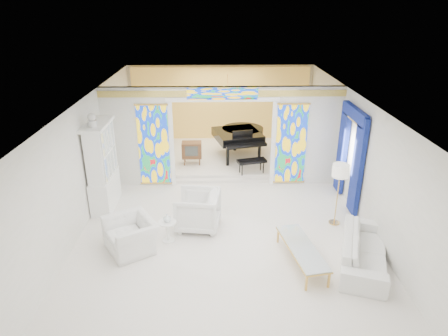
{
  "coord_description": "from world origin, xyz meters",
  "views": [
    {
      "loc": [
        -0.2,
        -9.22,
        5.25
      ],
      "look_at": [
        0.0,
        0.2,
        1.27
      ],
      "focal_mm": 32.0,
      "sensor_mm": 36.0,
      "label": 1
    }
  ],
  "objects_px": {
    "china_cabinet": "(102,167)",
    "coffee_table": "(302,248)",
    "sofa": "(364,250)",
    "tv_console": "(192,150)",
    "grand_piano": "(240,135)",
    "armchair_right": "(198,210)",
    "armchair_left": "(131,235)"
  },
  "relations": [
    {
      "from": "china_cabinet",
      "to": "coffee_table",
      "type": "height_order",
      "value": "china_cabinet"
    },
    {
      "from": "sofa",
      "to": "tv_console",
      "type": "bearing_deg",
      "value": 55.77
    },
    {
      "from": "grand_piano",
      "to": "tv_console",
      "type": "xyz_separation_m",
      "value": [
        -1.65,
        -0.77,
        -0.26
      ]
    },
    {
      "from": "tv_console",
      "to": "china_cabinet",
      "type": "bearing_deg",
      "value": -131.56
    },
    {
      "from": "coffee_table",
      "to": "tv_console",
      "type": "height_order",
      "value": "tv_console"
    },
    {
      "from": "sofa",
      "to": "grand_piano",
      "type": "height_order",
      "value": "grand_piano"
    },
    {
      "from": "grand_piano",
      "to": "coffee_table",
      "type": "bearing_deg",
      "value": -95.43
    },
    {
      "from": "armchair_right",
      "to": "sofa",
      "type": "bearing_deg",
      "value": 74.01
    },
    {
      "from": "armchair_right",
      "to": "grand_piano",
      "type": "xyz_separation_m",
      "value": [
        1.31,
        4.52,
        0.46
      ]
    },
    {
      "from": "china_cabinet",
      "to": "sofa",
      "type": "bearing_deg",
      "value": -23.94
    },
    {
      "from": "grand_piano",
      "to": "china_cabinet",
      "type": "bearing_deg",
      "value": -153.53
    },
    {
      "from": "coffee_table",
      "to": "tv_console",
      "type": "bearing_deg",
      "value": 116.27
    },
    {
      "from": "sofa",
      "to": "tv_console",
      "type": "relative_size",
      "value": 3.07
    },
    {
      "from": "sofa",
      "to": "coffee_table",
      "type": "xyz_separation_m",
      "value": [
        -1.34,
        0.03,
        0.04
      ]
    },
    {
      "from": "china_cabinet",
      "to": "armchair_left",
      "type": "xyz_separation_m",
      "value": [
        1.08,
        -2.09,
        -0.8
      ]
    },
    {
      "from": "armchair_left",
      "to": "armchair_right",
      "type": "distance_m",
      "value": 1.74
    },
    {
      "from": "grand_piano",
      "to": "tv_console",
      "type": "bearing_deg",
      "value": -169.56
    },
    {
      "from": "coffee_table",
      "to": "grand_piano",
      "type": "distance_m",
      "value": 6.16
    },
    {
      "from": "sofa",
      "to": "armchair_left",
      "type": "bearing_deg",
      "value": 101.9
    },
    {
      "from": "coffee_table",
      "to": "china_cabinet",
      "type": "bearing_deg",
      "value": 150.73
    },
    {
      "from": "coffee_table",
      "to": "tv_console",
      "type": "relative_size",
      "value": 2.54
    },
    {
      "from": "china_cabinet",
      "to": "tv_console",
      "type": "height_order",
      "value": "china_cabinet"
    },
    {
      "from": "armchair_left",
      "to": "coffee_table",
      "type": "height_order",
      "value": "armchair_left"
    },
    {
      "from": "china_cabinet",
      "to": "armchair_right",
      "type": "xyz_separation_m",
      "value": [
        2.55,
        -1.17,
        -0.69
      ]
    },
    {
      "from": "armchair_left",
      "to": "coffee_table",
      "type": "relative_size",
      "value": 0.59
    },
    {
      "from": "armchair_left",
      "to": "tv_console",
      "type": "relative_size",
      "value": 1.51
    },
    {
      "from": "china_cabinet",
      "to": "armchair_left",
      "type": "relative_size",
      "value": 2.4
    },
    {
      "from": "sofa",
      "to": "grand_piano",
      "type": "relative_size",
      "value": 0.75
    },
    {
      "from": "coffee_table",
      "to": "grand_piano",
      "type": "xyz_separation_m",
      "value": [
        -0.96,
        6.06,
        0.56
      ]
    },
    {
      "from": "grand_piano",
      "to": "armchair_left",
      "type": "bearing_deg",
      "value": -131.56
    },
    {
      "from": "coffee_table",
      "to": "sofa",
      "type": "bearing_deg",
      "value": -1.33
    },
    {
      "from": "armchair_left",
      "to": "china_cabinet",
      "type": "bearing_deg",
      "value": 175.38
    }
  ]
}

